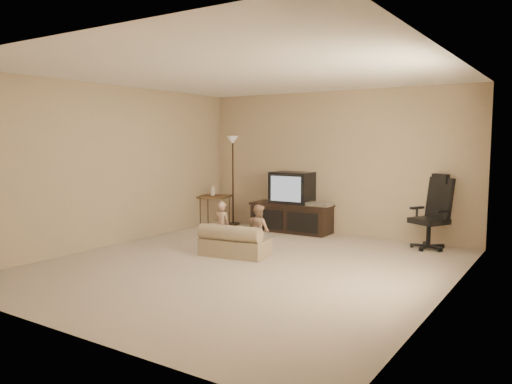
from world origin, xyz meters
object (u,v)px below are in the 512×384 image
(floor_lamp, at_px, (233,160))
(toddler_left, at_px, (222,227))
(office_chair, at_px, (432,222))
(toddler_right, at_px, (259,230))
(child_sofa, at_px, (234,243))
(tv_stand, at_px, (292,207))
(side_table, at_px, (215,197))

(floor_lamp, height_order, toddler_left, floor_lamp)
(office_chair, bearing_deg, toddler_right, -110.59)
(floor_lamp, bearing_deg, child_sofa, -54.08)
(tv_stand, height_order, child_sofa, tv_stand)
(tv_stand, distance_m, office_chair, 2.48)
(office_chair, distance_m, side_table, 3.96)
(tv_stand, distance_m, child_sofa, 2.15)
(child_sofa, xyz_separation_m, toddler_left, (-0.27, 0.08, 0.19))
(tv_stand, xyz_separation_m, office_chair, (2.47, -0.08, -0.04))
(office_chair, height_order, child_sofa, office_chair)
(office_chair, xyz_separation_m, child_sofa, (-2.25, -2.05, -0.22))
(tv_stand, xyz_separation_m, floor_lamp, (-1.33, 0.02, 0.81))
(floor_lamp, relative_size, toddler_left, 2.27)
(toddler_left, bearing_deg, floor_lamp, -57.91)
(side_table, relative_size, toddler_left, 1.07)
(floor_lamp, bearing_deg, toddler_left, -58.08)
(floor_lamp, height_order, toddler_right, floor_lamp)
(toddler_left, xyz_separation_m, toddler_right, (0.50, 0.21, -0.02))
(tv_stand, relative_size, office_chair, 1.34)
(child_sofa, bearing_deg, office_chair, 33.89)
(office_chair, relative_size, child_sofa, 1.13)
(tv_stand, bearing_deg, office_chair, -3.39)
(side_table, height_order, toddler_left, side_table)
(toddler_left, bearing_deg, side_table, -49.25)
(floor_lamp, relative_size, toddler_right, 2.38)
(toddler_left, height_order, toddler_right, toddler_left)
(child_sofa, bearing_deg, side_table, 125.75)
(office_chair, bearing_deg, toddler_left, -113.67)
(office_chair, distance_m, floor_lamp, 3.90)
(side_table, distance_m, toddler_right, 2.43)
(side_table, distance_m, floor_lamp, 0.80)
(side_table, xyz_separation_m, child_sofa, (1.69, -1.74, -0.40))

